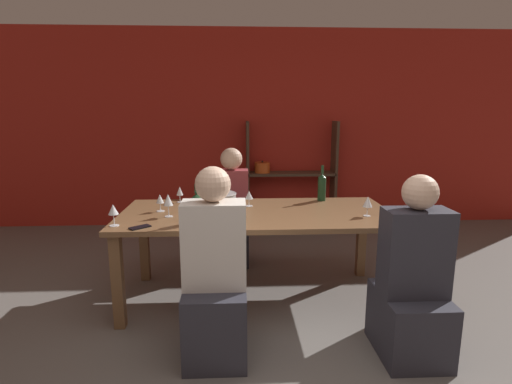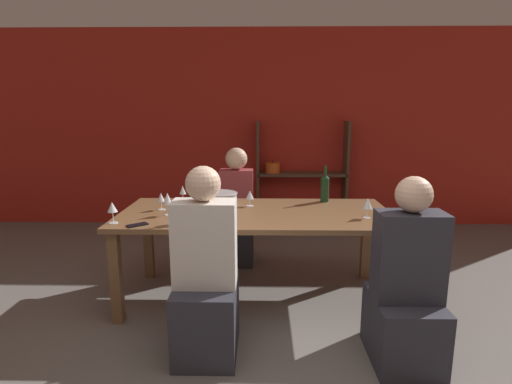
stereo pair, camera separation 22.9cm
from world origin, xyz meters
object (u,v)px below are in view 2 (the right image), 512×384
Objects in this scene: wine_glass_white_a at (167,199)px; wine_glass_red_c at (207,206)px; dining_table at (256,222)px; wine_glass_red_a at (183,191)px; wine_bottle_green at (194,207)px; wine_bottle_dark at (325,187)px; wine_glass_red_b at (161,198)px; wine_glass_red_d at (367,204)px; wine_glass_empty_a at (112,208)px; shelf_unit at (300,193)px; wine_glass_empty_c at (250,195)px; mixing_bowl at (220,198)px; person_near_a at (206,287)px; person_near_b at (406,296)px; person_far_a at (237,219)px; wine_glass_empty_b at (231,212)px; cell_phone at (137,225)px.

wine_glass_white_a reaches higher than wine_glass_red_c.
dining_table is 15.25× the size of wine_glass_red_a.
wine_bottle_green is 0.89× the size of wine_bottle_dark.
wine_glass_red_d is (1.70, -0.24, 0.01)m from wine_glass_red_b.
wine_glass_red_a is (0.38, 0.75, -0.02)m from wine_glass_empty_a.
wine_bottle_dark reaches higher than dining_table.
wine_glass_empty_c is (-0.63, -1.98, 0.39)m from shelf_unit.
wine_glass_red_d is at bearing -11.51° from dining_table.
wine_glass_red_c is (0.71, 0.06, 0.00)m from wine_glass_empty_a.
wine_glass_empty_a is at bearing -122.91° from shelf_unit.
shelf_unit is 4.65× the size of mixing_bowl.
person_near_a reaches higher than dining_table.
shelf_unit reaches higher than person_near_a.
wine_glass_empty_c is at bearing 75.94° from person_near_a.
person_near_b is (0.34, -1.27, -0.46)m from wine_bottle_dark.
wine_glass_red_a is at bearing 160.11° from wine_glass_red_d.
wine_bottle_green is at bearing -128.77° from wine_glass_empty_c.
wine_bottle_green is 0.73m from wine_glass_red_a.
person_near_b reaches higher than wine_glass_red_a.
person_far_a is (0.11, 0.62, -0.36)m from mixing_bowl.
wine_glass_empty_c is 0.86× the size of wine_glass_red_d.
shelf_unit is 3.13m from person_near_a.
wine_glass_red_a is 1.33m from person_near_a.
person_near_b is (1.69, -0.75, -0.46)m from wine_glass_white_a.
wine_bottle_green reaches higher than dining_table.
mixing_bowl is 1.93× the size of wine_glass_red_c.
person_near_a is (0.05, -0.52, -0.42)m from wine_glass_red_c.
wine_glass_red_b is 0.97× the size of wine_glass_empty_b.
person_near_b is at bearing -13.59° from cell_phone.
wine_glass_red_a is at bearing -179.52° from wine_bottle_dark.
cell_phone is at bearing -16.97° from wine_glass_empty_a.
cell_phone is at bearing -151.35° from wine_bottle_dark.
person_near_b is at bearing -37.05° from wine_glass_red_a.
wine_bottle_dark is 2.28× the size of wine_glass_red_b.
wine_glass_white_a is 1.91m from person_near_b.
shelf_unit is 2.11m from wine_glass_empty_c.
wine_glass_white_a is at bearing 177.79° from wine_glass_red_d.
mixing_bowl is 2.12× the size of wine_glass_red_a.
wine_bottle_dark is at bearing 32.67° from wine_bottle_green.
wine_glass_white_a is (-0.71, -0.12, 0.22)m from dining_table.
wine_glass_empty_b is at bearing -0.81° from cell_phone.
dining_table is at bearing 33.25° from wine_bottle_green.
shelf_unit is at bearing 69.32° from wine_glass_red_c.
wine_glass_white_a is at bearing -158.94° from wine_bottle_dark.
mixing_bowl is 1.11m from person_near_a.
shelf_unit reaches higher than wine_glass_white_a.
person_near_a is at bearing -104.06° from wine_glass_empty_c.
wine_glass_red_b is (-0.12, -0.33, 0.00)m from wine_glass_red_a.
wine_glass_white_a is at bearing 156.04° from person_near_b.
wine_glass_white_a is 0.15× the size of person_far_a.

